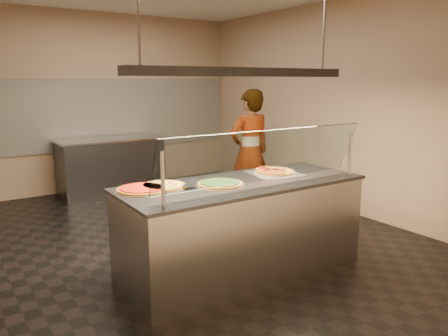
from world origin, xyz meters
TOP-DOWN VIEW (x-y plane):
  - ground at (0.00, 0.00)m, footprint 5.00×6.00m
  - wall_back at (0.00, 3.01)m, footprint 5.00×0.02m
  - wall_front at (0.00, -3.01)m, footprint 5.00×0.02m
  - wall_right at (2.51, 0.00)m, footprint 0.02×6.00m
  - tile_band at (0.00, 2.98)m, footprint 4.90×0.02m
  - serving_counter at (0.01, -1.22)m, footprint 2.39×0.94m
  - sneeze_guard at (0.01, -1.56)m, footprint 2.15×0.18m
  - perforated_tray at (0.50, -1.11)m, footprint 0.55×0.55m
  - half_pizza_pepperoni at (0.40, -1.10)m, footprint 0.25×0.42m
  - half_pizza_sausage at (0.59, -1.11)m, footprint 0.25×0.42m
  - pizza_spinach at (-0.25, -1.23)m, footprint 0.45×0.45m
  - pizza_cheese at (-0.72, -1.01)m, footprint 0.44×0.44m
  - pizza_tomato at (-0.92, -1.01)m, footprint 0.47×0.47m
  - pizza_spatula at (-0.60, -1.08)m, footprint 0.18×0.23m
  - prep_table at (0.02, 2.55)m, footprint 1.69×0.74m
  - worker at (1.30, 0.40)m, footprint 0.66×0.45m
  - heat_lamp_housing at (0.01, -1.22)m, footprint 2.30×0.18m
  - lamp_rod_right at (1.01, -1.22)m, footprint 0.02×0.02m

SIDE VIEW (x-z plane):
  - ground at x=0.00m, z-range -0.02..0.00m
  - serving_counter at x=0.01m, z-range 0.00..0.93m
  - prep_table at x=0.02m, z-range 0.00..0.93m
  - worker at x=1.30m, z-range 0.00..1.76m
  - perforated_tray at x=0.50m, z-range 0.93..0.94m
  - pizza_cheese at x=-0.72m, z-range 0.93..0.96m
  - pizza_tomato at x=-0.92m, z-range 0.93..0.96m
  - pizza_spinach at x=-0.25m, z-range 0.93..0.96m
  - half_pizza_sausage at x=0.59m, z-range 0.94..0.98m
  - pizza_spatula at x=-0.60m, z-range 0.95..0.97m
  - half_pizza_pepperoni at x=0.40m, z-range 0.94..0.99m
  - sneeze_guard at x=0.01m, z-range 0.96..1.49m
  - tile_band at x=0.00m, z-range 0.70..1.90m
  - wall_back at x=0.00m, z-range 0.00..3.00m
  - wall_front at x=0.00m, z-range 0.00..3.00m
  - wall_right at x=2.51m, z-range 0.00..3.00m
  - heat_lamp_housing at x=0.01m, z-range 1.91..1.99m
  - lamp_rod_right at x=1.01m, z-range 1.99..3.00m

